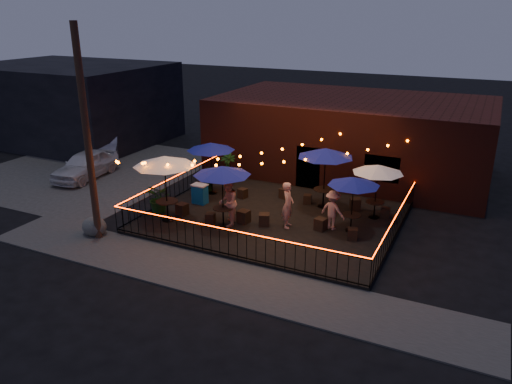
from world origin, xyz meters
TOP-DOWN VIEW (x-y plane):
  - ground at (0.00, 0.00)m, footprint 110.00×110.00m
  - patio at (0.00, 2.00)m, footprint 10.00×8.00m
  - sidewalk at (0.00, -3.25)m, footprint 18.00×2.50m
  - parking_lot at (-12.00, 4.00)m, footprint 11.00×12.00m
  - brick_building at (1.00, 9.99)m, footprint 14.00×8.00m
  - background_building at (-18.00, 9.00)m, footprint 12.00×9.00m
  - utility_pole at (-5.40, -2.60)m, footprint 0.26×0.26m
  - fence_front at (0.00, -2.00)m, footprint 10.00×0.04m
  - fence_left at (-5.00, 2.00)m, footprint 0.04×8.00m
  - fence_right at (5.00, 2.00)m, footprint 0.04×8.00m
  - festoon_lights at (-1.01, 1.70)m, footprint 10.02×8.72m
  - cafe_table_0 at (-3.80, -0.26)m, footprint 2.84×2.84m
  - cafe_table_1 at (-3.80, 3.34)m, footprint 2.71×2.71m
  - cafe_table_2 at (-1.47, 0.26)m, footprint 2.76×2.76m
  - cafe_table_3 at (1.49, 3.95)m, footprint 2.63×2.63m
  - cafe_table_4 at (3.28, 1.98)m, footprint 2.60×2.60m
  - cafe_table_5 at (3.80, 3.71)m, footprint 2.16×2.16m
  - bistro_chair_0 at (-3.59, 0.48)m, footprint 0.48×0.48m
  - bistro_chair_1 at (-2.07, 0.24)m, footprint 0.44×0.44m
  - bistro_chair_2 at (-4.39, 3.23)m, footprint 0.53×0.53m
  - bistro_chair_3 at (-2.22, 3.42)m, footprint 0.44×0.44m
  - bistro_chair_4 at (-0.88, 0.89)m, footprint 0.49×0.49m
  - bistro_chair_5 at (-0.00, 0.99)m, footprint 0.55×0.55m
  - bistro_chair_6 at (-0.46, 4.22)m, footprint 0.49×0.49m
  - bistro_chair_7 at (0.73, 4.03)m, footprint 0.42×0.42m
  - bistro_chair_8 at (2.19, 1.55)m, footprint 0.49×0.49m
  - bistro_chair_9 at (3.55, 1.26)m, footprint 0.44×0.44m
  - bistro_chair_10 at (2.85, 4.21)m, footprint 0.57×0.57m
  - bistro_chair_11 at (4.22, 3.92)m, footprint 0.38×0.38m
  - patron_a at (0.89, 1.27)m, footprint 0.58×0.76m
  - patron_b at (-1.33, 0.40)m, footprint 1.04×1.16m
  - patron_c at (2.56, 1.84)m, footprint 1.15×0.85m
  - potted_shrub_a at (-4.60, 0.31)m, footprint 1.36×1.25m
  - potted_shrub_b at (-4.06, 3.49)m, footprint 0.74×0.61m
  - potted_shrub_c at (-4.00, 5.26)m, footprint 1.05×1.05m
  - cooler at (-3.62, 1.96)m, footprint 0.70×0.52m
  - boulder at (-5.72, -2.46)m, footprint 1.03×0.91m
  - car_white at (-11.17, 2.86)m, footprint 2.11×4.31m
  - car_silver at (-12.91, 6.30)m, footprint 4.08×4.75m

SIDE VIEW (x-z plane):
  - ground at x=0.00m, z-range 0.00..0.00m
  - parking_lot at x=-12.00m, z-range 0.00..0.02m
  - sidewalk at x=0.00m, z-range 0.00..0.05m
  - patio at x=0.00m, z-range 0.00..0.15m
  - bistro_chair_7 at x=0.73m, z-range 0.15..0.56m
  - bistro_chair_11 at x=4.22m, z-range 0.15..0.58m
  - bistro_chair_1 at x=-2.07m, z-range 0.15..0.58m
  - bistro_chair_9 at x=3.55m, z-range 0.15..0.58m
  - bistro_chair_3 at x=-2.22m, z-range 0.15..0.59m
  - boulder at x=-5.72m, z-range 0.00..0.74m
  - bistro_chair_6 at x=-0.46m, z-range 0.15..0.61m
  - bistro_chair_8 at x=2.19m, z-range 0.15..0.64m
  - bistro_chair_2 at x=-4.39m, z-range 0.15..0.64m
  - bistro_chair_5 at x=0.00m, z-range 0.15..0.64m
  - bistro_chair_0 at x=-3.59m, z-range 0.15..0.65m
  - bistro_chair_10 at x=2.85m, z-range 0.15..0.67m
  - bistro_chair_4 at x=-0.88m, z-range 0.15..0.67m
  - cooler at x=-3.62m, z-range 0.16..1.05m
  - fence_front at x=0.00m, z-range 0.14..1.18m
  - fence_left at x=-5.00m, z-range 0.14..1.18m
  - fence_right at x=5.00m, z-range 0.14..1.18m
  - car_white at x=-11.17m, z-range 0.00..1.42m
  - car_silver at x=-12.91m, z-range 0.00..1.54m
  - potted_shrub_a at x=-4.60m, z-range 0.15..1.42m
  - potted_shrub_b at x=-4.06m, z-range 0.15..1.44m
  - potted_shrub_c at x=-4.00m, z-range 0.15..1.56m
  - patron_c at x=2.56m, z-range 0.15..1.75m
  - patron_a at x=0.89m, z-range 0.15..2.02m
  - patron_b at x=-1.33m, z-range 0.15..2.11m
  - brick_building at x=1.00m, z-range 0.00..4.00m
  - cafe_table_4 at x=3.28m, z-range 1.07..3.28m
  - cafe_table_5 at x=3.80m, z-range 1.10..3.40m
  - cafe_table_1 at x=-3.80m, z-range 1.17..3.63m
  - cafe_table_2 at x=-1.47m, z-range 1.19..3.69m
  - background_building at x=-18.00m, z-range 0.00..5.00m
  - festoon_lights at x=-1.01m, z-range 1.86..3.18m
  - cafe_table_3 at x=1.49m, z-range 1.25..3.92m
  - cafe_table_0 at x=-3.80m, z-range 1.29..4.04m
  - utility_pole at x=-5.40m, z-range 0.00..8.00m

